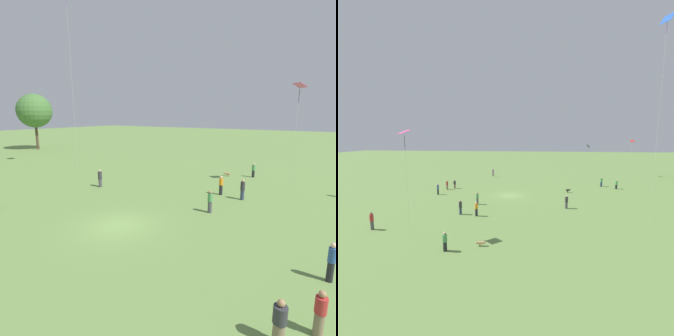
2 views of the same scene
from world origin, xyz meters
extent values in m
plane|color=#6B8E47|center=(0.00, 0.00, 0.00)|extent=(240.00, 240.00, 0.00)
cylinder|color=brown|center=(19.59, 42.11, 2.74)|extent=(0.53, 0.53, 5.47)
sphere|color=#477538|center=(19.59, 42.11, 8.08)|extent=(6.96, 6.96, 6.96)
cylinder|color=#333D5B|center=(9.94, -5.22, 0.43)|extent=(0.46, 0.46, 0.85)
cylinder|color=#333338|center=(9.94, -5.22, 1.22)|extent=(0.54, 0.54, 0.74)
sphere|color=tan|center=(9.94, -5.22, 1.71)|extent=(0.24, 0.24, 0.24)
cylinder|color=#4C4C51|center=(5.55, -4.13, 0.44)|extent=(0.38, 0.38, 0.89)
cylinder|color=#4C9956|center=(5.55, -4.13, 1.19)|extent=(0.45, 0.45, 0.60)
sphere|color=#A87A56|center=(5.55, -4.13, 1.61)|extent=(0.24, 0.24, 0.24)
cylinder|color=#232328|center=(0.73, -12.08, 0.47)|extent=(0.40, 0.40, 0.94)
cylinder|color=#2D5193|center=(0.73, -12.08, 1.28)|extent=(0.47, 0.47, 0.68)
sphere|color=beige|center=(0.73, -12.08, 1.74)|extent=(0.24, 0.24, 0.24)
cylinder|color=#847056|center=(-2.90, -11.87, 0.44)|extent=(0.37, 0.37, 0.87)
cylinder|color=#B72D2D|center=(-2.90, -11.87, 1.16)|extent=(0.44, 0.44, 0.58)
sphere|color=#A87A56|center=(-2.90, -11.87, 1.57)|extent=(0.24, 0.24, 0.24)
cylinder|color=#232328|center=(18.98, -3.68, 0.41)|extent=(0.35, 0.35, 0.83)
cylinder|color=#4C9956|center=(18.98, -3.68, 1.14)|extent=(0.42, 0.42, 0.63)
sphere|color=beige|center=(18.98, -3.68, 1.58)|extent=(0.24, 0.24, 0.24)
cylinder|color=#232328|center=(10.29, -3.10, 0.47)|extent=(0.44, 0.44, 0.93)
cylinder|color=orange|center=(10.29, -3.10, 1.23)|extent=(0.52, 0.52, 0.60)
sphere|color=beige|center=(10.29, -3.10, 1.65)|extent=(0.24, 0.24, 0.24)
cylinder|color=#4C4C51|center=(6.05, 8.30, 0.43)|extent=(0.49, 0.49, 0.87)
cylinder|color=#333338|center=(6.05, 8.30, 1.23)|extent=(0.57, 0.57, 0.73)
sphere|color=beige|center=(6.05, 8.30, 1.71)|extent=(0.24, 0.24, 0.24)
cylinder|color=#847056|center=(-4.01, -10.81, 0.40)|extent=(0.53, 0.53, 0.81)
cylinder|color=#333338|center=(-4.01, -10.81, 1.11)|extent=(0.63, 0.63, 0.59)
sphere|color=#A87A56|center=(-4.01, -10.81, 1.52)|extent=(0.24, 0.24, 0.24)
cylinder|color=purple|center=(10.10, 16.96, 20.57)|extent=(0.04, 0.04, 1.14)
cylinder|color=silver|center=(10.10, 16.96, 10.74)|extent=(0.01, 0.01, 21.49)
cube|color=#E54C99|center=(16.66, -8.12, 10.06)|extent=(1.41, 1.42, 0.41)
cylinder|color=black|center=(16.66, -8.12, 9.10)|extent=(0.04, 0.04, 1.29)
cylinder|color=silver|center=(16.66, -8.12, 5.03)|extent=(0.01, 0.01, 10.06)
cylinder|color=tan|center=(17.80, -0.95, 0.32)|extent=(0.29, 0.63, 0.25)
sphere|color=tan|center=(17.77, -0.56, 0.36)|extent=(0.23, 0.23, 0.23)
cylinder|color=tan|center=(17.80, -0.95, 0.10)|extent=(0.11, 0.11, 0.19)
camera|label=1|loc=(-11.97, -11.75, 7.32)|focal=28.00mm
camera|label=2|loc=(36.21, 3.44, 9.54)|focal=24.00mm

